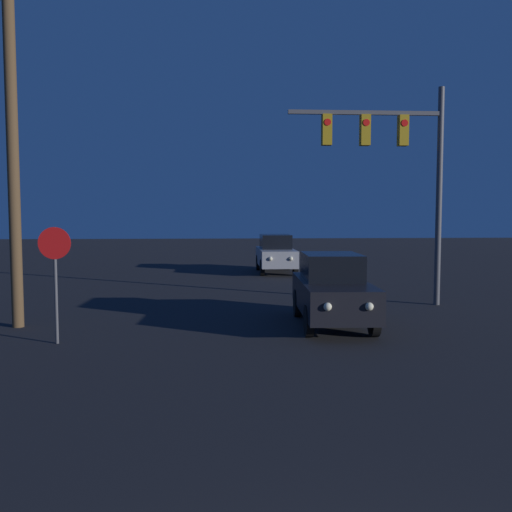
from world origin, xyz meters
The scene contains 5 objects.
car_near centered at (1.80, 11.69, 0.89)m, with size 1.79×4.31×1.78m.
car_far centered at (1.68, 24.29, 0.89)m, with size 1.66×4.27×1.78m.
traffic_signal_mast centered at (4.31, 14.62, 4.45)m, with size 4.67×0.30×6.52m.
stop_sign centered at (-4.48, 10.11, 1.73)m, with size 0.68×0.07×2.50m.
utility_pole centered at (-5.93, 12.00, 4.86)m, with size 1.54×0.28×9.42m.
Camera 1 is at (-1.03, -2.18, 2.80)m, focal length 40.00 mm.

